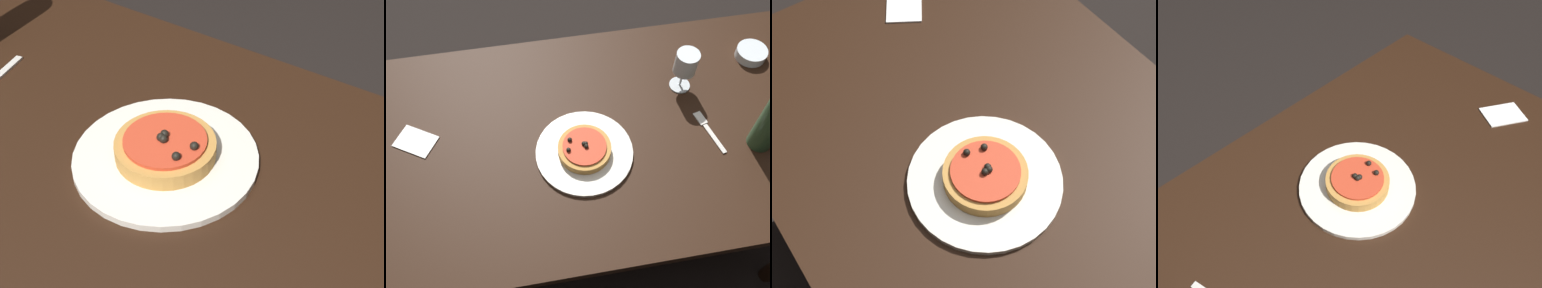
# 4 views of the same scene
# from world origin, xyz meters

# --- Properties ---
(dining_table) EXTENTS (1.49, 0.86, 0.77)m
(dining_table) POSITION_xyz_m (0.00, 0.00, 0.68)
(dining_table) COLOR black
(dining_table) RESTS_ON ground_plane
(dinner_plate) EXTENTS (0.30, 0.30, 0.01)m
(dinner_plate) POSITION_xyz_m (0.07, 0.06, 0.78)
(dinner_plate) COLOR silver
(dinner_plate) RESTS_ON dining_table
(pizza) EXTENTS (0.16, 0.16, 0.04)m
(pizza) POSITION_xyz_m (0.07, 0.06, 0.80)
(pizza) COLOR #BC843D
(pizza) RESTS_ON dinner_plate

